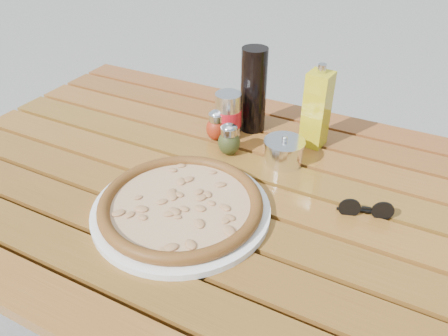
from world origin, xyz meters
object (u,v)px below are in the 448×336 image
at_px(dark_bottle, 254,90).
at_px(sunglasses, 366,210).
at_px(pizza, 181,204).
at_px(olive_oil_cruet, 317,109).
at_px(pepper_shaker, 217,126).
at_px(parmesan_tin, 284,151).
at_px(table, 220,210).
at_px(soda_can, 228,116).
at_px(oregano_shaker, 229,140).
at_px(plate, 181,210).

relative_size(dark_bottle, sunglasses, 2.03).
distance_m(pizza, sunglasses, 0.37).
relative_size(pizza, sunglasses, 3.32).
height_order(pizza, olive_oil_cruet, olive_oil_cruet).
xyz_separation_m(pepper_shaker, sunglasses, (0.41, -0.13, -0.02)).
bearing_deg(parmesan_tin, pizza, -113.53).
xyz_separation_m(pizza, pepper_shaker, (-0.07, 0.29, 0.02)).
height_order(pizza, dark_bottle, dark_bottle).
height_order(table, parmesan_tin, parmesan_tin).
bearing_deg(table, dark_bottle, 98.80).
bearing_deg(dark_bottle, olive_oil_cruet, -0.71).
bearing_deg(table, pizza, -100.84).
relative_size(olive_oil_cruet, parmesan_tin, 1.97).
height_order(table, pepper_shaker, pepper_shaker).
xyz_separation_m(soda_can, sunglasses, (0.39, -0.16, -0.04)).
xyz_separation_m(table, pizza, (-0.02, -0.12, 0.10)).
bearing_deg(soda_can, parmesan_tin, -16.39).
xyz_separation_m(oregano_shaker, dark_bottle, (-0.00, 0.14, 0.07)).
relative_size(table, soda_can, 11.67).
bearing_deg(pizza, parmesan_tin, 66.47).
distance_m(olive_oil_cruet, parmesan_tin, 0.14).
bearing_deg(parmesan_tin, table, -122.70).
relative_size(table, parmesan_tin, 13.16).
relative_size(pepper_shaker, dark_bottle, 0.37).
height_order(dark_bottle, soda_can, dark_bottle).
relative_size(pizza, pepper_shaker, 4.40).
bearing_deg(olive_oil_cruet, pepper_shaker, -158.06).
xyz_separation_m(oregano_shaker, soda_can, (-0.04, 0.07, 0.02)).
bearing_deg(dark_bottle, pizza, -87.44).
relative_size(table, sunglasses, 12.90).
bearing_deg(pizza, pepper_shaker, 104.38).
distance_m(plate, dark_bottle, 0.40).
bearing_deg(olive_oil_cruet, plate, -111.60).
height_order(plate, olive_oil_cruet, olive_oil_cruet).
xyz_separation_m(plate, soda_can, (-0.06, 0.32, 0.05)).
xyz_separation_m(pepper_shaker, oregano_shaker, (0.06, -0.05, 0.00)).
relative_size(pepper_shaker, soda_can, 0.68).
bearing_deg(pizza, soda_can, 99.89).
relative_size(plate, sunglasses, 3.32).
xyz_separation_m(plate, pepper_shaker, (-0.07, 0.29, 0.03)).
xyz_separation_m(table, olive_oil_cruet, (0.13, 0.26, 0.17)).
relative_size(plate, oregano_shaker, 4.39).
height_order(oregano_shaker, dark_bottle, dark_bottle).
bearing_deg(dark_bottle, plate, -87.44).
xyz_separation_m(plate, pizza, (0.00, 0.00, 0.02)).
xyz_separation_m(table, parmesan_tin, (0.09, 0.14, 0.11)).
bearing_deg(pepper_shaker, table, -59.85).
height_order(pizza, pepper_shaker, pepper_shaker).
bearing_deg(olive_oil_cruet, table, -116.20).
bearing_deg(olive_oil_cruet, parmesan_tin, -106.92).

